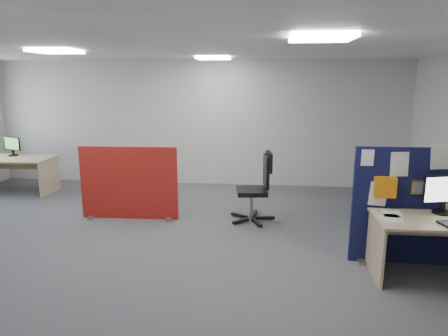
# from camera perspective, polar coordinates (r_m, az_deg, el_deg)

# --- Properties ---
(floor) EXTENTS (9.00, 9.00, 0.00)m
(floor) POSITION_cam_1_polar(r_m,az_deg,el_deg) (5.77, -9.60, -10.90)
(floor) COLOR #52555A
(floor) RESTS_ON ground
(ceiling) EXTENTS (9.00, 7.00, 0.02)m
(ceiling) POSITION_cam_1_polar(r_m,az_deg,el_deg) (5.33, -10.69, 16.86)
(ceiling) COLOR white
(ceiling) RESTS_ON wall_back
(wall_back) EXTENTS (9.00, 0.02, 2.70)m
(wall_back) POSITION_cam_1_polar(r_m,az_deg,el_deg) (8.78, -3.90, 6.39)
(wall_back) COLOR silver
(wall_back) RESTS_ON floor
(ceiling_lights) EXTENTS (4.10, 4.10, 0.04)m
(ceiling_lights) POSITION_cam_1_polar(r_m,az_deg,el_deg) (5.89, -5.55, 16.27)
(ceiling_lights) COLOR white
(ceiling_lights) RESTS_ON ceiling
(navy_divider) EXTENTS (1.80, 0.30, 1.53)m
(navy_divider) POSITION_cam_1_polar(r_m,az_deg,el_deg) (5.52, 26.79, -4.96)
(navy_divider) COLOR #10153D
(navy_divider) RESTS_ON floor
(main_desk) EXTENTS (1.64, 0.73, 0.73)m
(main_desk) POSITION_cam_1_polar(r_m,az_deg,el_deg) (5.30, 29.21, -8.12)
(main_desk) COLOR tan
(main_desk) RESTS_ON floor
(monitor_main) EXTENTS (0.53, 0.22, 0.47)m
(monitor_main) POSITION_cam_1_polar(r_m,az_deg,el_deg) (5.34, 28.99, -3.05)
(monitor_main) COLOR black
(monitor_main) RESTS_ON main_desk
(red_divider) EXTENTS (1.62, 0.30, 1.22)m
(red_divider) POSITION_cam_1_polar(r_m,az_deg,el_deg) (6.78, -13.43, -2.21)
(red_divider) COLOR maroon
(red_divider) RESTS_ON floor
(second_desk) EXTENTS (1.69, 0.84, 0.73)m
(second_desk) POSITION_cam_1_polar(r_m,az_deg,el_deg) (9.29, -28.01, 0.32)
(second_desk) COLOR tan
(second_desk) RESTS_ON floor
(monitor_second) EXTENTS (0.42, 0.20, 0.40)m
(monitor_second) POSITION_cam_1_polar(r_m,az_deg,el_deg) (9.39, -28.01, 2.88)
(monitor_second) COLOR black
(monitor_second) RESTS_ON second_desk
(office_chair) EXTENTS (0.74, 0.74, 1.13)m
(office_chair) POSITION_cam_1_polar(r_m,az_deg,el_deg) (6.50, 5.02, -2.14)
(office_chair) COLOR black
(office_chair) RESTS_ON floor
(desk_papers) EXTENTS (1.27, 0.65, 0.00)m
(desk_papers) POSITION_cam_1_polar(r_m,az_deg,el_deg) (5.09, 26.79, -6.55)
(desk_papers) COLOR white
(desk_papers) RESTS_ON main_desk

